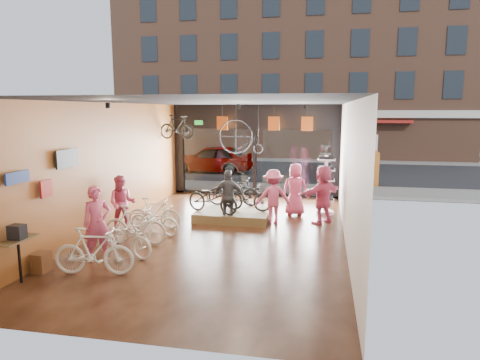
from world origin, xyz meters
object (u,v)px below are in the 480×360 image
(floor_bike_1, at_px, (94,251))
(floor_bike_3, at_px, (135,225))
(customer_4, at_px, (295,190))
(hung_bike, at_px, (177,127))
(floor_bike_5, at_px, (154,213))
(customer_0, at_px, (97,223))
(customer_1, at_px, (122,203))
(customer_2, at_px, (229,197))
(customer_3, at_px, (273,197))
(box_truck, at_px, (354,157))
(display_bike_right, at_px, (234,192))
(floor_bike_2, at_px, (124,238))
(floor_bike_4, at_px, (155,220))
(display_bike_mid, at_px, (248,197))
(street_car, at_px, (212,159))
(display_bike_left, at_px, (213,198))
(display_platform, at_px, (234,215))
(penny_farthing, at_px, (243,138))
(sunglasses_rack, at_px, (326,185))

(floor_bike_1, distance_m, floor_bike_3, 2.20)
(customer_4, relative_size, hung_bike, 1.14)
(floor_bike_5, relative_size, hung_bike, 1.02)
(customer_0, distance_m, customer_1, 2.53)
(customer_2, distance_m, customer_3, 1.40)
(box_truck, xyz_separation_m, display_bike_right, (-4.56, -8.49, -0.41))
(floor_bike_2, height_order, customer_1, customer_1)
(box_truck, height_order, floor_bike_3, box_truck)
(floor_bike_4, relative_size, display_bike_mid, 1.04)
(box_truck, relative_size, customer_1, 3.60)
(floor_bike_5, bearing_deg, floor_bike_2, 178.79)
(floor_bike_4, bearing_deg, floor_bike_3, -176.40)
(floor_bike_2, distance_m, customer_1, 2.40)
(floor_bike_4, distance_m, customer_3, 3.74)
(floor_bike_3, relative_size, floor_bike_4, 1.08)
(street_car, relative_size, floor_bike_1, 2.64)
(display_bike_left, bearing_deg, display_platform, -31.04)
(display_bike_right, distance_m, hung_bike, 3.79)
(floor_bike_2, bearing_deg, display_bike_mid, -13.92)
(customer_2, bearing_deg, floor_bike_3, 49.17)
(customer_4, bearing_deg, display_bike_right, 9.48)
(customer_1, bearing_deg, display_bike_left, 16.42)
(box_truck, distance_m, customer_1, 13.41)
(customer_2, height_order, penny_farthing, penny_farthing)
(floor_bike_5, xyz_separation_m, hung_bike, (-0.64, 4.03, 2.44))
(display_platform, relative_size, sunglasses_rack, 1.17)
(customer_4, distance_m, sunglasses_rack, 1.11)
(customer_1, bearing_deg, customer_0, -92.35)
(floor_bike_3, bearing_deg, box_truck, -27.86)
(display_platform, xyz_separation_m, customer_0, (-2.39, -4.44, 0.76))
(customer_0, distance_m, hung_bike, 7.15)
(box_truck, distance_m, display_platform, 10.26)
(customer_4, bearing_deg, floor_bike_4, 42.75)
(floor_bike_4, bearing_deg, display_platform, -27.41)
(customer_1, bearing_deg, floor_bike_3, -66.88)
(display_platform, xyz_separation_m, sunglasses_rack, (2.97, 1.34, 0.87))
(floor_bike_4, height_order, penny_farthing, penny_farthing)
(display_platform, relative_size, display_bike_right, 1.33)
(street_car, bearing_deg, floor_bike_3, 6.13)
(floor_bike_2, distance_m, sunglasses_rack, 7.33)
(floor_bike_2, height_order, customer_4, customer_4)
(display_bike_mid, xyz_separation_m, customer_4, (1.48, 0.91, 0.13))
(floor_bike_4, distance_m, display_bike_mid, 3.23)
(customer_1, bearing_deg, customer_4, 14.71)
(floor_bike_3, distance_m, display_bike_right, 4.30)
(customer_2, height_order, customer_3, customer_2)
(display_bike_mid, xyz_separation_m, customer_1, (-3.46, -1.98, 0.06))
(street_car, relative_size, sunglasses_rack, 2.30)
(customer_0, relative_size, sunglasses_rack, 0.89)
(display_bike_right, bearing_deg, floor_bike_5, 137.81)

